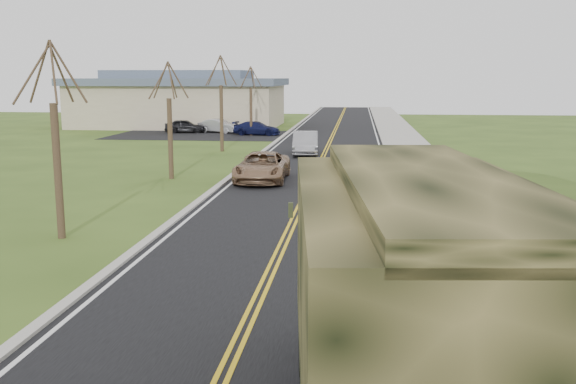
# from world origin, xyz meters

# --- Properties ---
(road) EXTENTS (8.00, 120.00, 0.01)m
(road) POSITION_xyz_m (0.00, 40.00, 0.01)
(road) COLOR black
(road) RESTS_ON ground
(curb_right) EXTENTS (0.30, 120.00, 0.12)m
(curb_right) POSITION_xyz_m (4.15, 40.00, 0.06)
(curb_right) COLOR #9E998E
(curb_right) RESTS_ON ground
(sidewalk_right) EXTENTS (3.20, 120.00, 0.10)m
(sidewalk_right) POSITION_xyz_m (5.90, 40.00, 0.05)
(sidewalk_right) COLOR #9E998E
(sidewalk_right) RESTS_ON ground
(curb_left) EXTENTS (0.30, 120.00, 0.10)m
(curb_left) POSITION_xyz_m (-4.15, 40.00, 0.05)
(curb_left) COLOR #9E998E
(curb_left) RESTS_ON ground
(bare_tree_a) EXTENTS (1.93, 2.26, 6.08)m
(bare_tree_a) POSITION_xyz_m (-7.00, 10.00, 2.63)
(bare_tree_a) COLOR #38281C
(bare_tree_a) RESTS_ON ground
(bare_tree_b) EXTENTS (1.83, 2.14, 5.73)m
(bare_tree_b) POSITION_xyz_m (-7.00, 22.00, 2.48)
(bare_tree_b) COLOR #38281C
(bare_tree_b) RESTS_ON ground
(bare_tree_c) EXTENTS (2.04, 2.39, 6.42)m
(bare_tree_c) POSITION_xyz_m (-7.00, 34.00, 2.78)
(bare_tree_c) COLOR #38281C
(bare_tree_c) RESTS_ON ground
(bare_tree_d) EXTENTS (1.88, 2.20, 5.91)m
(bare_tree_d) POSITION_xyz_m (-7.00, 46.00, 2.55)
(bare_tree_d) COLOR #38281C
(bare_tree_d) RESTS_ON ground
(commercial_building) EXTENTS (25.50, 21.50, 5.65)m
(commercial_building) POSITION_xyz_m (-15.98, 55.97, 2.69)
(commercial_building) COLOR tan
(commercial_building) RESTS_ON ground
(military_truck) EXTENTS (3.55, 8.12, 3.93)m
(military_truck) POSITION_xyz_m (2.88, -0.81, 2.25)
(military_truck) COLOR black
(military_truck) RESTS_ON ground
(suv_champagne) EXTENTS (2.40, 5.09, 1.41)m
(suv_champagne) POSITION_xyz_m (-2.40, 21.71, 0.70)
(suv_champagne) COLOR #906E51
(suv_champagne) RESTS_ON ground
(sedan_silver) EXTENTS (1.92, 4.65, 1.50)m
(sedan_silver) POSITION_xyz_m (-1.22, 32.75, 0.75)
(sedan_silver) COLOR #A3A3A7
(sedan_silver) RESTS_ON ground
(lot_car_dark) EXTENTS (3.83, 2.10, 1.23)m
(lot_car_dark) POSITION_xyz_m (-13.39, 47.99, 0.62)
(lot_car_dark) COLOR black
(lot_car_dark) RESTS_ON ground
(lot_car_silver) EXTENTS (4.01, 2.46, 1.25)m
(lot_car_silver) POSITION_xyz_m (-10.38, 48.48, 0.62)
(lot_car_silver) COLOR #B2B1B7
(lot_car_silver) RESTS_ON ground
(lot_car_navy) EXTENTS (4.24, 2.05, 1.19)m
(lot_car_navy) POSITION_xyz_m (-6.60, 46.54, 0.59)
(lot_car_navy) COLOR #11143E
(lot_car_navy) RESTS_ON ground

